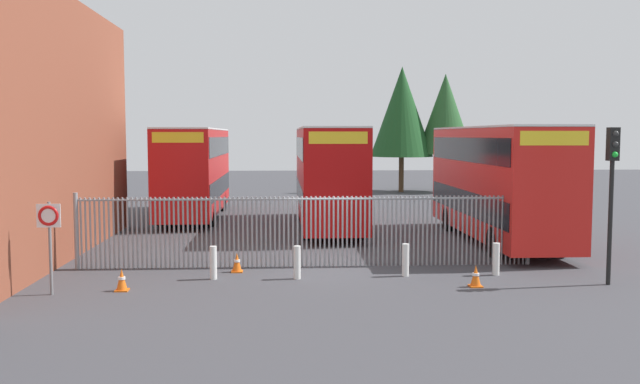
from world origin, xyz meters
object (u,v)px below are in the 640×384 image
at_px(double_decker_bus_behind_fence_left, 328,173).
at_px(traffic_cone_by_gate, 237,263).
at_px(traffic_light_kerbside, 612,176).
at_px(traffic_cone_mid_forecourt, 122,280).
at_px(traffic_cone_near_kerb, 476,276).
at_px(bollard_far_right, 496,259).
at_px(bollard_near_left, 213,263).
at_px(speed_limit_sign_post, 49,226).
at_px(double_decker_bus_behind_fence_right, 195,169).
at_px(double_decker_bus_near_gate, 497,179).
at_px(bollard_center_front, 297,262).
at_px(bollard_near_right, 406,260).

bearing_deg(double_decker_bus_behind_fence_left, traffic_cone_by_gate, -109.41).
bearing_deg(traffic_light_kerbside, traffic_cone_mid_forecourt, -179.99).
bearing_deg(traffic_cone_near_kerb, traffic_cone_by_gate, 160.22).
bearing_deg(bollard_far_right, bollard_near_left, -179.27).
relative_size(bollard_far_right, speed_limit_sign_post, 0.40).
xyz_separation_m(traffic_cone_mid_forecourt, traffic_cone_near_kerb, (9.44, -0.05, 0.00)).
height_order(bollard_far_right, traffic_cone_by_gate, bollard_far_right).
relative_size(double_decker_bus_behind_fence_right, traffic_cone_by_gate, 18.32).
height_order(traffic_cone_by_gate, traffic_light_kerbside, traffic_light_kerbside).
xyz_separation_m(double_decker_bus_near_gate, traffic_cone_by_gate, (-9.58, -5.34, -2.13)).
relative_size(double_decker_bus_near_gate, double_decker_bus_behind_fence_left, 1.00).
distance_m(double_decker_bus_behind_fence_left, double_decker_bus_behind_fence_right, 7.56).
relative_size(bollard_far_right, traffic_cone_near_kerb, 1.61).
relative_size(bollard_center_front, traffic_cone_near_kerb, 1.61).
height_order(bollard_near_right, speed_limit_sign_post, speed_limit_sign_post).
bearing_deg(speed_limit_sign_post, traffic_cone_mid_forecourt, 11.86).
xyz_separation_m(traffic_cone_near_kerb, speed_limit_sign_post, (-11.14, -0.31, 1.49)).
xyz_separation_m(bollard_near_left, traffic_cone_by_gate, (0.60, 0.98, -0.19)).
relative_size(double_decker_bus_near_gate, double_decker_bus_behind_fence_right, 1.00).
distance_m(bollard_near_left, traffic_cone_near_kerb, 7.31).
bearing_deg(double_decker_bus_behind_fence_right, traffic_cone_mid_forecourt, -89.71).
height_order(traffic_cone_by_gate, speed_limit_sign_post, speed_limit_sign_post).
relative_size(bollard_near_left, speed_limit_sign_post, 0.40).
bearing_deg(double_decker_bus_behind_fence_right, traffic_cone_near_kerb, -59.43).
bearing_deg(bollard_far_right, double_decker_bus_near_gate, 72.35).
distance_m(bollard_center_front, traffic_cone_mid_forecourt, 4.81).
relative_size(bollard_near_left, traffic_cone_by_gate, 1.61).
xyz_separation_m(double_decker_bus_behind_fence_left, bollard_far_right, (4.22, -10.49, -1.95)).
xyz_separation_m(traffic_cone_by_gate, traffic_cone_near_kerb, (6.57, -2.36, 0.00)).
bearing_deg(bollard_near_right, double_decker_bus_behind_fence_left, 98.38).
bearing_deg(speed_limit_sign_post, bollard_near_left, 23.11).
height_order(double_decker_bus_behind_fence_right, speed_limit_sign_post, double_decker_bus_behind_fence_right).
height_order(traffic_cone_mid_forecourt, speed_limit_sign_post, speed_limit_sign_post).
distance_m(traffic_cone_by_gate, traffic_cone_mid_forecourt, 3.68).
xyz_separation_m(bollard_near_right, traffic_light_kerbside, (5.35, -1.45, 2.51)).
bearing_deg(traffic_cone_near_kerb, traffic_cone_mid_forecourt, 179.70).
height_order(double_decker_bus_behind_fence_right, traffic_light_kerbside, double_decker_bus_behind_fence_right).
height_order(traffic_cone_near_kerb, speed_limit_sign_post, speed_limit_sign_post).
bearing_deg(bollard_near_right, speed_limit_sign_post, -169.23).
xyz_separation_m(bollard_near_left, bollard_near_right, (5.53, 0.11, 0.00)).
xyz_separation_m(bollard_far_right, traffic_light_kerbside, (2.68, -1.44, 2.51)).
xyz_separation_m(bollard_center_front, bollard_far_right, (5.83, 0.19, 0.00)).
relative_size(bollard_near_left, traffic_cone_mid_forecourt, 1.61).
xyz_separation_m(bollard_center_front, bollard_near_right, (3.15, 0.20, 0.00)).
bearing_deg(traffic_light_kerbside, traffic_cone_near_kerb, -179.21).
distance_m(bollard_center_front, bollard_near_right, 3.16).
bearing_deg(traffic_cone_by_gate, traffic_light_kerbside, -12.67).
bearing_deg(traffic_cone_mid_forecourt, double_decker_bus_behind_fence_right, 90.29).
height_order(double_decker_bus_behind_fence_left, bollard_near_left, double_decker_bus_behind_fence_left).
bearing_deg(speed_limit_sign_post, traffic_cone_by_gate, 30.30).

